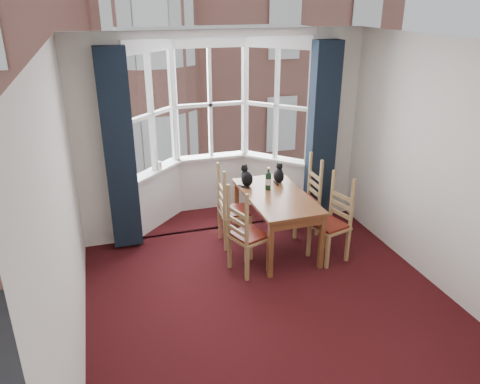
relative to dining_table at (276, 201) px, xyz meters
name	(u,v)px	position (x,y,z in m)	size (l,w,h in m)	color
floor	(279,317)	(-0.50, -1.45, -0.68)	(4.50, 4.50, 0.00)	black
ceiling	(290,46)	(-0.50, -1.45, 2.12)	(4.50, 4.50, 0.00)	white
wall_left	(64,225)	(-2.50, -1.45, 0.72)	(4.50, 4.50, 0.00)	silver
wall_right	(457,176)	(1.50, -1.45, 0.72)	(4.50, 4.50, 0.00)	silver
wall_near	(442,358)	(-0.50, -3.70, 0.72)	(4.00, 4.00, 0.00)	silver
wall_back_pier_left	(100,146)	(-2.15, 0.80, 0.72)	(0.70, 0.12, 2.80)	silver
wall_back_pier_right	(331,127)	(1.15, 0.80, 0.72)	(0.70, 0.12, 2.80)	silver
bay_window	(214,127)	(-0.50, 1.31, 0.72)	(2.76, 0.94, 2.80)	white
curtain_left	(119,152)	(-1.92, 0.62, 0.67)	(0.38, 0.22, 2.60)	black
curtain_right	(322,134)	(0.92, 0.62, 0.67)	(0.38, 0.22, 2.60)	black
dining_table	(276,201)	(0.00, 0.00, 0.00)	(0.80, 1.47, 0.78)	brown
chair_left_near	(243,238)	(-0.61, -0.48, -0.21)	(0.52, 0.53, 0.92)	#A1804E
chair_left_far	(228,213)	(-0.59, 0.27, -0.21)	(0.42, 0.44, 0.92)	#A1804E
chair_right_near	(335,224)	(0.63, -0.47, -0.21)	(0.50, 0.51, 0.92)	#A1804E
chair_right_far	(308,201)	(0.61, 0.32, -0.21)	(0.40, 0.42, 0.92)	#A1804E
cat_left	(247,178)	(-0.28, 0.42, 0.21)	(0.20, 0.24, 0.30)	black
cat_right	(279,175)	(0.19, 0.41, 0.20)	(0.21, 0.23, 0.28)	black
wine_bottle	(268,180)	(-0.05, 0.19, 0.23)	(0.08, 0.08, 0.31)	black
candle_tall	(160,166)	(-1.36, 1.15, 0.25)	(0.06, 0.06, 0.12)	white
street	(123,125)	(-0.50, 30.80, -6.68)	(80.00, 80.00, 0.00)	#333335
tenement_building	(138,43)	(-0.50, 12.56, 0.91)	(18.40, 7.80, 15.20)	#90574A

